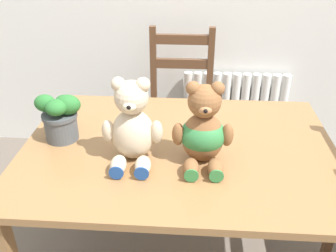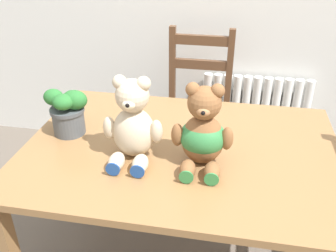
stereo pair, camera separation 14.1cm
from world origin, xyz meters
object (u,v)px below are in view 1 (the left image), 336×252
Objects in this scene: teddy_bear_right at (203,131)px; potted_plant at (60,116)px; wooden_chair_behind at (180,112)px; teddy_bear_left at (132,126)px.

teddy_bear_right is 1.61× the size of potted_plant.
wooden_chair_behind is 1.01m from teddy_bear_right.
teddy_bear_right is at bearing -11.63° from potted_plant.
wooden_chair_behind is 2.89× the size of teddy_bear_left.
teddy_bear_right is (0.12, -0.92, 0.39)m from wooden_chair_behind.
wooden_chair_behind is 1.00m from potted_plant.
teddy_bear_left is 0.35m from potted_plant.
teddy_bear_left is 1.02× the size of teddy_bear_right.
wooden_chair_behind is at bearing -100.74° from teddy_bear_left.
teddy_bear_left reaches higher than teddy_bear_right.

